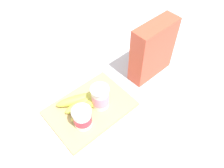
% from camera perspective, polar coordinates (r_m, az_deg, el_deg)
% --- Properties ---
extents(ground_plane, '(2.40, 2.40, 0.00)m').
position_cam_1_polar(ground_plane, '(0.87, -5.52, -6.45)').
color(ground_plane, silver).
extents(cutting_board, '(0.31, 0.22, 0.01)m').
position_cam_1_polar(cutting_board, '(0.87, -5.56, -6.18)').
color(cutting_board, tan).
rests_on(cutting_board, ground_plane).
extents(cereal_box, '(0.20, 0.07, 0.25)m').
position_cam_1_polar(cereal_box, '(0.92, 10.27, 8.42)').
color(cereal_box, '#D85138').
rests_on(cereal_box, ground_plane).
extents(yogurt_cup_front, '(0.07, 0.07, 0.10)m').
position_cam_1_polar(yogurt_cup_front, '(0.83, -2.99, -3.35)').
color(yogurt_cup_front, white).
rests_on(yogurt_cup_front, cutting_board).
extents(yogurt_cup_back, '(0.07, 0.07, 0.08)m').
position_cam_1_polar(yogurt_cup_back, '(0.79, -7.50, -8.50)').
color(yogurt_cup_back, white).
rests_on(yogurt_cup_back, cutting_board).
extents(banana_bunch, '(0.18, 0.13, 0.04)m').
position_cam_1_polar(banana_bunch, '(0.85, -7.42, -4.70)').
color(banana_bunch, '#D8DF4C').
rests_on(banana_bunch, cutting_board).
extents(spoon, '(0.07, 0.13, 0.01)m').
position_cam_1_polar(spoon, '(0.83, -16.97, -13.25)').
color(spoon, silver).
rests_on(spoon, ground_plane).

